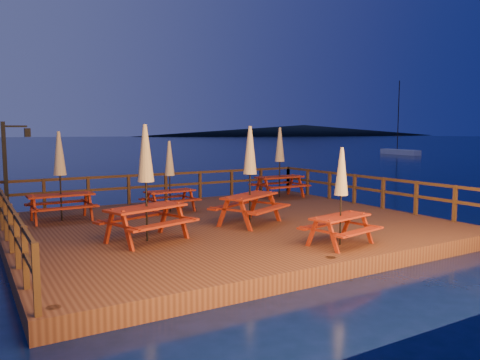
{
  "coord_description": "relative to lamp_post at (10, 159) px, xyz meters",
  "views": [
    {
      "loc": [
        -6.66,
        -12.04,
        3.1
      ],
      "look_at": [
        0.82,
        0.6,
        1.56
      ],
      "focal_mm": 35.0,
      "sensor_mm": 36.0,
      "label": 1
    }
  ],
  "objects": [
    {
      "name": "picnic_table_5",
      "position": [
        4.62,
        -2.01,
        -0.56
      ],
      "size": [
        1.8,
        1.53,
        2.37
      ],
      "rotation": [
        0.0,
        0.0,
        0.11
      ],
      "color": "maroon",
      "rests_on": "deck"
    },
    {
      "name": "picnic_table_3",
      "position": [
        9.8,
        -1.06,
        -0.32
      ],
      "size": [
        1.99,
        1.64,
        2.85
      ],
      "rotation": [
        0.0,
        0.0,
        0.0
      ],
      "color": "maroon",
      "rests_on": "deck"
    },
    {
      "name": "deck_piles",
      "position": [
        5.39,
        -4.55,
        -2.5
      ],
      "size": [
        11.44,
        9.44,
        1.4
      ],
      "color": "#321A0F",
      "rests_on": "ground"
    },
    {
      "name": "picnic_table_2",
      "position": [
        5.83,
        -5.16,
        -0.32
      ],
      "size": [
        2.51,
        2.35,
        2.84
      ],
      "rotation": [
        0.0,
        0.0,
        0.46
      ],
      "color": "maroon",
      "rests_on": "deck"
    },
    {
      "name": "headland_right",
      "position": [
        190.39,
        225.45,
        1.3
      ],
      "size": [
        230.4,
        86.4,
        7.0
      ],
      "primitive_type": "ellipsoid",
      "color": "black",
      "rests_on": "ground"
    },
    {
      "name": "deck",
      "position": [
        5.39,
        -4.55,
        -2.0
      ],
      "size": [
        12.0,
        10.0,
        0.4
      ],
      "primitive_type": "cube",
      "color": "#462516",
      "rests_on": "ground"
    },
    {
      "name": "picnic_table_0",
      "position": [
        2.52,
        -5.68,
        -0.31
      ],
      "size": [
        2.41,
        2.18,
        2.86
      ],
      "rotation": [
        0.0,
        0.0,
        0.32
      ],
      "color": "maroon",
      "rests_on": "deck"
    },
    {
      "name": "picnic_table_1",
      "position": [
        6.35,
        -8.4,
        -0.59
      ],
      "size": [
        1.85,
        1.63,
        2.32
      ],
      "rotation": [
        0.0,
        0.0,
        0.2
      ],
      "color": "maroon",
      "rests_on": "deck"
    },
    {
      "name": "railing",
      "position": [
        5.39,
        -2.77,
        -1.03
      ],
      "size": [
        11.8,
        9.75,
        1.1
      ],
      "color": "#321A0F",
      "rests_on": "deck"
    },
    {
      "name": "lamp_post",
      "position": [
        0.0,
        0.0,
        0.0
      ],
      "size": [
        0.85,
        0.18,
        3.0
      ],
      "color": "black",
      "rests_on": "deck"
    },
    {
      "name": "sailboat",
      "position": [
        48.33,
        25.76,
        -1.87
      ],
      "size": [
        2.21,
        6.73,
        9.85
      ],
      "rotation": [
        0.0,
        0.0,
        -0.17
      ],
      "color": "silver",
      "rests_on": "ground"
    },
    {
      "name": "picnic_table_4",
      "position": [
        1.18,
        -1.84,
        -0.4
      ],
      "size": [
        1.91,
        1.58,
        2.69
      ],
      "rotation": [
        0.0,
        0.0,
        0.02
      ],
      "color": "maroon",
      "rests_on": "deck"
    },
    {
      "name": "ground",
      "position": [
        5.39,
        -4.55,
        -2.2
      ],
      "size": [
        500.0,
        500.0,
        0.0
      ],
      "primitive_type": "plane",
      "color": "#051033",
      "rests_on": "ground"
    }
  ]
}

